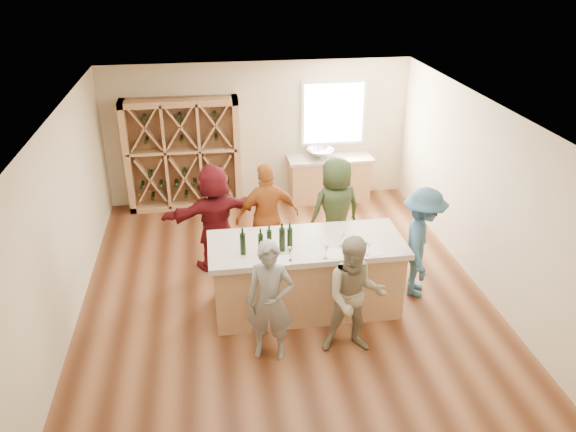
{
  "coord_description": "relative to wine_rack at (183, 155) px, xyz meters",
  "views": [
    {
      "loc": [
        -1.0,
        -7.2,
        4.81
      ],
      "look_at": [
        0.1,
        0.2,
        1.15
      ],
      "focal_mm": 35.0,
      "sensor_mm": 36.0,
      "label": 1
    }
  ],
  "objects": [
    {
      "name": "tasting_menu_a",
      "position": [
        1.35,
        -4.21,
        -0.02
      ],
      "size": [
        0.24,
        0.3,
        0.0
      ],
      "primitive_type": "cube",
      "rotation": [
        0.0,
        0.0,
        -0.18
      ],
      "color": "white",
      "rests_on": "tasting_counter_top"
    },
    {
      "name": "person_far_mid",
      "position": [
        1.35,
        -2.51,
        -0.21
      ],
      "size": [
        1.12,
        0.71,
        1.77
      ],
      "primitive_type": "imported",
      "rotation": [
        0.0,
        0.0,
        3.32
      ],
      "color": "#994C19",
      "rests_on": "floor"
    },
    {
      "name": "person_near_right",
      "position": [
        2.19,
        -4.79,
        -0.28
      ],
      "size": [
        0.84,
        0.52,
        1.63
      ],
      "primitive_type": "imported",
      "rotation": [
        0.0,
        0.0,
        -0.11
      ],
      "color": "gray",
      "rests_on": "floor"
    },
    {
      "name": "wine_bottle_e",
      "position": [
        1.5,
        -3.92,
        0.13
      ],
      "size": [
        0.09,
        0.09,
        0.3
      ],
      "primitive_type": "cylinder",
      "rotation": [
        0.0,
        0.0,
        -0.2
      ],
      "color": "black",
      "rests_on": "tasting_counter_top"
    },
    {
      "name": "person_server",
      "position": [
        3.49,
        -3.64,
        -0.25
      ],
      "size": [
        0.88,
        1.21,
        1.7
      ],
      "primitive_type": "imported",
      "rotation": [
        0.0,
        0.0,
        1.2
      ],
      "color": "#335972",
      "rests_on": "floor"
    },
    {
      "name": "wine_bottle_c",
      "position": [
        1.22,
        -3.88,
        0.12
      ],
      "size": [
        0.07,
        0.07,
        0.28
      ],
      "primitive_type": "cylinder",
      "rotation": [
        0.0,
        0.0,
        0.01
      ],
      "color": "black",
      "rests_on": "tasting_counter_top"
    },
    {
      "name": "sink",
      "position": [
        2.7,
        -0.07,
        -0.09
      ],
      "size": [
        0.54,
        0.54,
        0.19
      ],
      "primitive_type": "imported",
      "color": "silver",
      "rests_on": "back_counter_top"
    },
    {
      "name": "tasting_menu_b",
      "position": [
        2.05,
        -4.16,
        -0.02
      ],
      "size": [
        0.26,
        0.32,
        0.0
      ],
      "primitive_type": "cube",
      "rotation": [
        0.0,
        0.0,
        -0.25
      ],
      "color": "white",
      "rests_on": "tasting_counter_top"
    },
    {
      "name": "wine_bottle_a",
      "position": [
        0.86,
        -3.98,
        0.13
      ],
      "size": [
        0.09,
        0.09,
        0.3
      ],
      "primitive_type": "cylinder",
      "rotation": [
        0.0,
        0.0,
        0.16
      ],
      "color": "black",
      "rests_on": "tasting_counter_top"
    },
    {
      "name": "wall_front",
      "position": [
        1.5,
        -6.82,
        0.3
      ],
      "size": [
        6.0,
        0.1,
        2.8
      ],
      "primitive_type": "cube",
      "color": "beige",
      "rests_on": "ground"
    },
    {
      "name": "person_far_left",
      "position": [
        0.53,
        -2.4,
        -0.22
      ],
      "size": [
        1.73,
        0.98,
        1.77
      ],
      "primitive_type": "imported",
      "rotation": [
        0.0,
        0.0,
        3.4
      ],
      "color": "#590F14",
      "rests_on": "floor"
    },
    {
      "name": "back_counter_top",
      "position": [
        2.9,
        -0.07,
        -0.21
      ],
      "size": [
        1.7,
        0.62,
        0.06
      ],
      "primitive_type": "cube",
      "color": "#BAAA99",
      "rests_on": "back_counter_base"
    },
    {
      "name": "wine_glass_c",
      "position": [
        2.5,
        -4.24,
        0.07
      ],
      "size": [
        0.08,
        0.08,
        0.17
      ],
      "primitive_type": "cone",
      "rotation": [
        0.0,
        0.0,
        -0.3
      ],
      "color": "white",
      "rests_on": "tasting_counter_top"
    },
    {
      "name": "tasting_menu_c",
      "position": [
        2.59,
        -4.12,
        -0.02
      ],
      "size": [
        0.28,
        0.36,
        0.0
      ],
      "primitive_type": "cube",
      "rotation": [
        0.0,
        0.0,
        0.13
      ],
      "color": "white",
      "rests_on": "tasting_counter_top"
    },
    {
      "name": "wine_bottle_d",
      "position": [
        1.39,
        -3.96,
        0.14
      ],
      "size": [
        0.08,
        0.08,
        0.33
      ],
      "primitive_type": "cylinder",
      "rotation": [
        0.0,
        0.0,
        0.03
      ],
      "color": "black",
      "rests_on": "tasting_counter_top"
    },
    {
      "name": "faucet",
      "position": [
        2.7,
        0.11,
        -0.03
      ],
      "size": [
        0.02,
        0.02,
        0.3
      ],
      "primitive_type": "cylinder",
      "color": "silver",
      "rests_on": "back_counter_top"
    },
    {
      "name": "window_pane",
      "position": [
        3.0,
        0.17,
        0.65
      ],
      "size": [
        1.18,
        0.01,
        1.18
      ],
      "primitive_type": "cube",
      "color": "white",
      "rests_on": "wall_back"
    },
    {
      "name": "window_frame",
      "position": [
        3.0,
        0.2,
        0.65
      ],
      "size": [
        1.3,
        0.06,
        1.3
      ],
      "primitive_type": "cube",
      "color": "white",
      "rests_on": "wall_back"
    },
    {
      "name": "tasting_counter_base",
      "position": [
        1.75,
        -3.78,
        -0.6
      ],
      "size": [
        2.6,
        1.0,
        1.0
      ],
      "primitive_type": "cube",
      "color": "tan",
      "rests_on": "floor"
    },
    {
      "name": "back_counter_base",
      "position": [
        2.9,
        -0.07,
        -0.67
      ],
      "size": [
        1.6,
        0.58,
        0.86
      ],
      "primitive_type": "cube",
      "color": "tan",
      "rests_on": "floor"
    },
    {
      "name": "wall_left",
      "position": [
        -1.55,
        -3.27,
        0.3
      ],
      "size": [
        0.1,
        7.0,
        2.8
      ],
      "primitive_type": "cube",
      "color": "beige",
      "rests_on": "ground"
    },
    {
      "name": "tasting_counter_top",
      "position": [
        1.75,
        -3.78,
        -0.06
      ],
      "size": [
        2.72,
        1.12,
        0.08
      ],
      "primitive_type": "cube",
      "color": "#BAAA99",
      "rests_on": "tasting_counter_base"
    },
    {
      "name": "person_near_left",
      "position": [
        1.13,
        -4.75,
        -0.28
      ],
      "size": [
        0.69,
        0.57,
        1.64
      ],
      "primitive_type": "imported",
      "rotation": [
        0.0,
        0.0,
        -0.25
      ],
      "color": "slate",
      "rests_on": "floor"
    },
    {
      "name": "wine_bottle_b",
      "position": [
        1.1,
        -3.98,
        0.12
      ],
      "size": [
        0.09,
        0.09,
        0.28
      ],
      "primitive_type": "cylinder",
      "rotation": [
        0.0,
        0.0,
        -0.42
      ],
      "color": "black",
      "rests_on": "tasting_counter_top"
    },
    {
      "name": "wine_glass_a",
      "position": [
        1.45,
        -4.23,
        0.08
      ],
      "size": [
        0.09,
        0.09,
        0.19
      ],
      "primitive_type": "cone",
      "rotation": [
        0.0,
        0.0,
        0.31
      ],
      "color": "white",
      "rests_on": "tasting_counter_top"
    },
    {
      "name": "wine_glass_b",
      "position": [
        1.93,
        -4.25,
        0.08
      ],
      "size": [
        0.09,
        0.09,
        0.19
      ],
      "primitive_type": "cone",
      "rotation": [
        0.0,
        0.0,
        -0.24
      ],
      "color": "white",
      "rests_on": "tasting_counter_top"
    },
    {
      "name": "ceiling",
      "position": [
        1.5,
        -3.27,
        1.75
      ],
      "size": [
        6.0,
        7.0,
        0.1
      ],
      "primitive_type": "cube",
      "color": "white",
      "rests_on": "ground"
    },
    {
      "name": "floor",
      "position": [
        1.5,
        -3.27,
        -1.15
      ],
      "size": [
        6.0,
        7.0,
        0.1
      ],
      "primitive_type": "cube",
      "color": "brown",
      "rests_on": "ground"
    },
    {
      "name": "wall_back",
      "position": [
        1.5,
        0.28,
        0.3
      ],
      "size": [
        6.0,
        0.1,
        2.8
      ],
      "primitive_type": "cube",
      "color": "beige",
      "rests_on": "ground"
    },
    {
      "name": "wall_right",
      "position": [
        4.55,
        -3.27,
        0.3
      ],
      "size": [
        0.1,
        7.0,
        2.8
      ],
      "primitive_type": "cube",
      "color": "beige",
      "rests_on": "ground"
    },
    {
      "name": "wine_glass_d",
      "position": [
        2.2,
        -3.96,
        0.08
      ],
      "size": [
        0.09,
        0.09,
        0.19
      ],
      "primitive_type": "cone",
      "rotation": [
        0.0,
        0.0,
        0.23
      ],
      "color": "white",
      "rests_on": "tasting_counter_top"
    },
    {
      "name": "wine_rack",
      "position": [
        0.0,
        0.0,
        0.0
      ],
      "size": [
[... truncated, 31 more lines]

